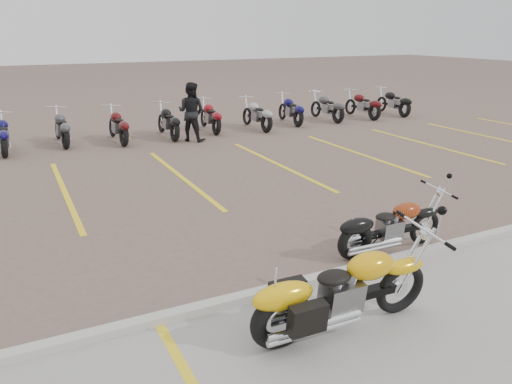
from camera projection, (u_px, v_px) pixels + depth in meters
ground at (254, 234)px, 8.78m from camera, size 100.00×100.00×0.00m
curb at (316, 279)px, 7.06m from camera, size 60.00×0.18×0.12m
parking_stripes at (182, 177)px, 12.19m from camera, size 38.00×5.50×0.01m
yellow_cruiser at (338, 294)px, 5.83m from camera, size 2.40×0.36×0.99m
flame_cruiser at (388, 229)px, 7.96m from camera, size 1.99×0.30×0.82m
person_b at (191, 112)px, 15.92m from camera, size 1.14×1.14×1.87m
bg_bike_row at (165, 120)px, 16.77m from camera, size 20.57×2.04×1.10m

